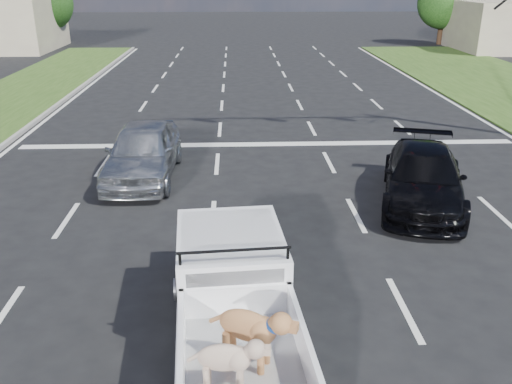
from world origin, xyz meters
TOP-DOWN VIEW (x-y plane):
  - ground at (0.00, 0.00)m, footprint 160.00×160.00m
  - road_markings at (0.00, 6.56)m, footprint 17.75×60.00m
  - tree_far_c at (-16.00, 38.00)m, footprint 4.20×4.20m
  - tree_far_d at (16.00, 38.00)m, footprint 4.20×4.20m
  - pickup_truck at (-1.22, -1.13)m, footprint 2.16×5.02m
  - silver_sedan at (-3.82, 6.90)m, footprint 1.94×4.66m
  - black_coupe at (3.57, 4.70)m, footprint 3.20×5.13m

SIDE VIEW (x-z plane):
  - ground at x=0.00m, z-range 0.00..0.00m
  - road_markings at x=0.00m, z-range 0.00..0.01m
  - black_coupe at x=3.57m, z-range 0.00..1.39m
  - silver_sedan at x=-3.82m, z-range 0.00..1.57m
  - pickup_truck at x=-1.22m, z-range -0.06..1.77m
  - tree_far_c at x=-16.00m, z-range 0.59..5.99m
  - tree_far_d at x=16.00m, z-range 0.59..5.99m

